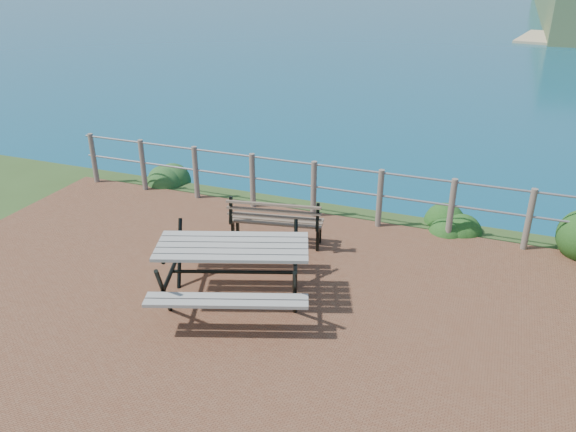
{
  "coord_description": "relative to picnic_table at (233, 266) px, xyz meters",
  "views": [
    {
      "loc": [
        2.76,
        -5.16,
        4.15
      ],
      "look_at": [
        0.15,
        1.7,
        0.75
      ],
      "focal_mm": 35.0,
      "sensor_mm": 36.0,
      "label": 1
    }
  ],
  "objects": [
    {
      "name": "shrub_lip_west",
      "position": [
        -3.31,
        3.31,
        -0.52
      ],
      "size": [
        0.84,
        0.84,
        0.6
      ],
      "primitive_type": "ellipsoid",
      "color": "#225B26",
      "rests_on": "ground"
    },
    {
      "name": "safety_railing",
      "position": [
        0.13,
        2.88,
        0.06
      ],
      "size": [
        9.4,
        0.1,
        1.0
      ],
      "color": "#6B5B4C",
      "rests_on": "ground"
    },
    {
      "name": "shrub_lip_east",
      "position": [
        2.57,
        3.32,
        -0.52
      ],
      "size": [
        0.86,
        0.86,
        0.63
      ],
      "primitive_type": "ellipsoid",
      "color": "#1B4916",
      "rests_on": "ground"
    },
    {
      "name": "park_bench",
      "position": [
        -0.08,
        1.69,
        0.02
      ],
      "size": [
        1.49,
        0.61,
        0.82
      ],
      "rotation": [
        0.0,
        0.0,
        0.18
      ],
      "color": "brown",
      "rests_on": "ground"
    },
    {
      "name": "picnic_table",
      "position": [
        0.0,
        0.0,
        0.0
      ],
      "size": [
        2.08,
        1.59,
        0.81
      ],
      "rotation": [
        0.0,
        0.0,
        0.34
      ],
      "color": "gray",
      "rests_on": "ground"
    },
    {
      "name": "ground",
      "position": [
        0.13,
        -0.47,
        -0.52
      ],
      "size": [
        10.0,
        7.0,
        0.12
      ],
      "primitive_type": "cube",
      "color": "brown",
      "rests_on": "ground"
    }
  ]
}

